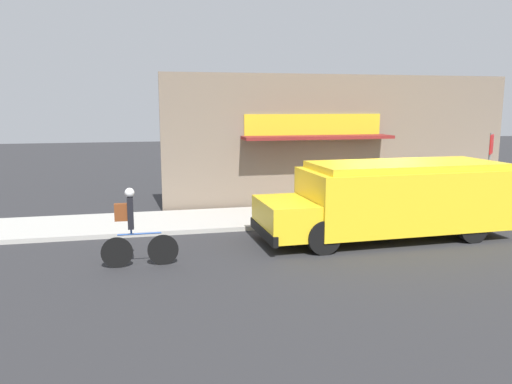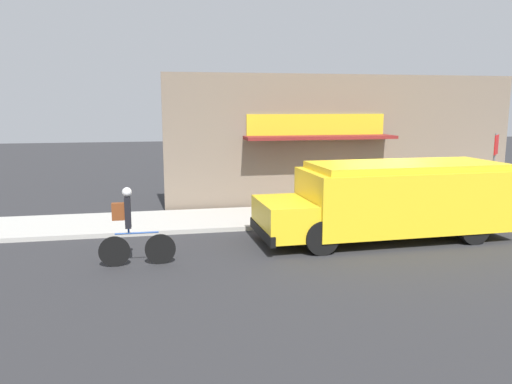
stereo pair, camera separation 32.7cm
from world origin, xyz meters
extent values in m
plane|color=#2B2B2D|center=(0.00, 0.00, 0.00)|extent=(70.00, 70.00, 0.00)
cube|color=#ADAAA3|center=(0.00, 1.30, 0.06)|extent=(28.00, 2.60, 0.12)
cube|color=#756656|center=(0.00, 2.85, 2.18)|extent=(12.03, 0.18, 4.36)
cube|color=gold|center=(-1.07, 2.74, 2.70)|extent=(4.65, 0.05, 0.75)
cube|color=maroon|center=(-1.07, 2.29, 2.35)|extent=(4.88, 0.93, 0.10)
cube|color=yellow|center=(-0.08, -1.46, 1.03)|extent=(5.25, 2.29, 1.50)
cube|color=yellow|center=(-3.26, -1.55, 0.69)|extent=(1.23, 2.00, 0.83)
cube|color=yellow|center=(-0.08, -1.46, 1.86)|extent=(4.83, 2.11, 0.16)
cube|color=black|center=(-3.81, -1.57, 0.38)|extent=(0.18, 2.10, 0.24)
cube|color=red|center=(-1.55, -0.18, 1.10)|extent=(0.04, 0.44, 0.44)
cylinder|color=black|center=(-2.66, -0.63, 0.40)|extent=(0.80, 0.28, 0.79)
cylinder|color=black|center=(-2.61, -2.45, 0.40)|extent=(0.80, 0.28, 0.79)
cylinder|color=black|center=(1.28, -0.51, 0.40)|extent=(0.80, 0.28, 0.79)
cylinder|color=black|center=(1.33, -2.33, 0.40)|extent=(0.80, 0.28, 0.79)
cylinder|color=black|center=(-6.21, -2.42, 0.33)|extent=(0.65, 0.04, 0.65)
cylinder|color=black|center=(-7.16, -2.42, 0.33)|extent=(0.65, 0.04, 0.65)
cylinder|color=#234793|center=(-6.69, -2.42, 0.70)|extent=(0.90, 0.04, 0.04)
cylinder|color=#234793|center=(-6.85, -2.42, 0.76)|extent=(0.04, 0.04, 0.12)
cube|color=black|center=(-6.85, -2.42, 1.15)|extent=(0.12, 0.20, 0.66)
sphere|color=white|center=(-6.85, -2.42, 1.59)|extent=(0.20, 0.20, 0.20)
cube|color=brown|center=(-7.04, -2.42, 1.18)|extent=(0.26, 0.14, 0.36)
cylinder|color=slate|center=(4.05, 0.73, 1.31)|extent=(0.07, 0.07, 2.39)
cube|color=red|center=(4.05, 0.68, 2.16)|extent=(0.45, 0.45, 0.60)
cylinder|color=#2D5138|center=(2.31, 1.55, 0.57)|extent=(0.45, 0.45, 0.91)
cylinder|color=black|center=(2.31, 1.55, 1.05)|extent=(0.46, 0.46, 0.04)
camera|label=1|loc=(-6.55, -12.84, 3.36)|focal=35.00mm
camera|label=2|loc=(-6.23, -12.91, 3.36)|focal=35.00mm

